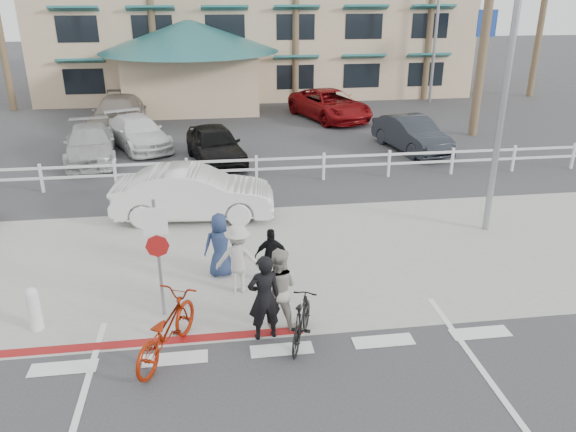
{
  "coord_description": "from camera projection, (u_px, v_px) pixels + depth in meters",
  "views": [
    {
      "loc": [
        -1.13,
        -8.25,
        6.42
      ],
      "look_at": [
        0.55,
        3.65,
        1.5
      ],
      "focal_mm": 35.0,
      "sensor_mm": 36.0,
      "label": 1
    }
  ],
  "objects": [
    {
      "name": "building",
      "position": [
        252.0,
        0.0,
        36.67
      ],
      "size": [
        28.0,
        16.0,
        11.3
      ],
      "primitive_type": null,
      "color": "#CDB08C",
      "rests_on": "ground"
    },
    {
      "name": "cross_street",
      "position": [
        250.0,
        203.0,
        17.93
      ],
      "size": [
        40.0,
        5.0,
        0.01
      ],
      "primitive_type": "cube",
      "color": "#333335",
      "rests_on": "ground"
    },
    {
      "name": "streetlight_1",
      "position": [
        437.0,
        19.0,
        31.89
      ],
      "size": [
        0.6,
        2.0,
        9.5
      ],
      "primitive_type": null,
      "color": "gray",
      "rests_on": "ground"
    },
    {
      "name": "info_sign",
      "position": [
        482.0,
        57.0,
        31.05
      ],
      "size": [
        1.2,
        0.16,
        5.6
      ],
      "primitive_type": null,
      "color": "navy",
      "rests_on": "ground"
    },
    {
      "name": "lot_car_4",
      "position": [
        118.0,
        114.0,
        26.93
      ],
      "size": [
        2.4,
        5.45,
        1.56
      ],
      "primitive_type": "imported",
      "rotation": [
        0.0,
        0.0,
        -0.04
      ],
      "color": "gray",
      "rests_on": "ground"
    },
    {
      "name": "lot_car_6",
      "position": [
        138.0,
        132.0,
        23.92
      ],
      "size": [
        3.54,
        4.92,
        1.32
      ],
      "primitive_type": "imported",
      "rotation": [
        0.0,
        0.0,
        0.42
      ],
      "color": "silver",
      "rests_on": "ground"
    },
    {
      "name": "lot_car_3",
      "position": [
        412.0,
        134.0,
        23.49
      ],
      "size": [
        2.37,
        4.53,
        1.42
      ],
      "primitive_type": "imported",
      "rotation": [
        0.0,
        0.0,
        0.21
      ],
      "color": "black",
      "rests_on": "ground"
    },
    {
      "name": "ground",
      "position": [
        286.0,
        370.0,
        10.14
      ],
      "size": [
        140.0,
        140.0,
        0.0
      ],
      "primitive_type": "plane",
      "color": "#333335"
    },
    {
      "name": "car_white_sedan",
      "position": [
        194.0,
        194.0,
        16.53
      ],
      "size": [
        4.8,
        2.0,
        1.54
      ],
      "primitive_type": "imported",
      "rotation": [
        0.0,
        0.0,
        1.49
      ],
      "color": "silver",
      "rests_on": "ground"
    },
    {
      "name": "streetlight_0",
      "position": [
        508.0,
        68.0,
        14.32
      ],
      "size": [
        0.6,
        2.0,
        9.0
      ],
      "primitive_type": null,
      "color": "gray",
      "rests_on": "ground"
    },
    {
      "name": "pedestrian_child",
      "position": [
        272.0,
        256.0,
        12.95
      ],
      "size": [
        0.8,
        0.38,
        1.33
      ],
      "primitive_type": "imported",
      "rotation": [
        0.0,
        0.0,
        3.06
      ],
      "color": "black",
      "rests_on": "ground"
    },
    {
      "name": "rider_red",
      "position": [
        264.0,
        298.0,
        10.76
      ],
      "size": [
        0.72,
        0.54,
        1.78
      ],
      "primitive_type": "imported",
      "rotation": [
        0.0,
        0.0,
        3.32
      ],
      "color": "black",
      "rests_on": "ground"
    },
    {
      "name": "curb_red",
      "position": [
        124.0,
        344.0,
        10.85
      ],
      "size": [
        7.0,
        0.25,
        0.02
      ],
      "primitive_type": "cube",
      "color": "maroon",
      "rests_on": "ground"
    },
    {
      "name": "parking_lot",
      "position": [
        234.0,
        133.0,
        26.64
      ],
      "size": [
        50.0,
        16.0,
        0.01
      ],
      "primitive_type": "cube",
      "color": "#333335",
      "rests_on": "ground"
    },
    {
      "name": "sidewalk_plaza",
      "position": [
        262.0,
        259.0,
        14.26
      ],
      "size": [
        22.0,
        7.0,
        0.01
      ],
      "primitive_type": "cube",
      "color": "gray",
      "rests_on": "ground"
    },
    {
      "name": "pedestrian_a",
      "position": [
        238.0,
        259.0,
        12.49
      ],
      "size": [
        1.14,
        0.79,
        1.62
      ],
      "primitive_type": "imported",
      "rotation": [
        0.0,
        0.0,
        2.95
      ],
      "color": "#B2AFA8",
      "rests_on": "ground"
    },
    {
      "name": "rider_black",
      "position": [
        278.0,
        288.0,
        11.16
      ],
      "size": [
        0.99,
        0.87,
        1.72
      ],
      "primitive_type": "imported",
      "rotation": [
        0.0,
        0.0,
        2.85
      ],
      "color": "#A19D90",
      "rests_on": "ground"
    },
    {
      "name": "lot_car_5",
      "position": [
        330.0,
        105.0,
        29.06
      ],
      "size": [
        4.08,
        5.95,
        1.51
      ],
      "primitive_type": "imported",
      "rotation": [
        0.0,
        0.0,
        0.32
      ],
      "color": "maroon",
      "rests_on": "ground"
    },
    {
      "name": "bike_red",
      "position": [
        166.0,
        329.0,
        10.34
      ],
      "size": [
        1.59,
        2.29,
        1.14
      ],
      "primitive_type": "imported",
      "rotation": [
        0.0,
        0.0,
        2.71
      ],
      "color": "maroon",
      "rests_on": "ground"
    },
    {
      "name": "bike_black",
      "position": [
        302.0,
        321.0,
        10.76
      ],
      "size": [
        1.0,
        1.67,
        0.97
      ],
      "primitive_type": "imported",
      "rotation": [
        0.0,
        0.0,
        2.78
      ],
      "color": "black",
      "rests_on": "ground"
    },
    {
      "name": "sign_post",
      "position": [
        158.0,
        253.0,
        11.31
      ],
      "size": [
        0.5,
        0.1,
        2.9
      ],
      "primitive_type": null,
      "color": "gray",
      "rests_on": "ground"
    },
    {
      "name": "pedestrian_b",
      "position": [
        220.0,
        245.0,
        13.21
      ],
      "size": [
        0.83,
        0.6,
        1.56
      ],
      "primitive_type": "imported",
      "rotation": [
        0.0,
        0.0,
        3.29
      ],
      "color": "navy",
      "rests_on": "ground"
    },
    {
      "name": "rail_fence",
      "position": [
        259.0,
        169.0,
        19.64
      ],
      "size": [
        29.4,
        0.16,
        1.0
      ],
      "primitive_type": null,
      "color": "silver",
      "rests_on": "ground"
    },
    {
      "name": "lot_car_1",
      "position": [
        90.0,
        144.0,
        22.11
      ],
      "size": [
        2.63,
        4.89,
        1.35
      ],
      "primitive_type": "imported",
      "rotation": [
        0.0,
        0.0,
        0.17
      ],
      "color": "#A6A6A6",
      "rests_on": "ground"
    },
    {
      "name": "bollard_0",
      "position": [
        34.0,
        309.0,
        11.17
      ],
      "size": [
        0.26,
        0.26,
        0.95
      ],
      "primitive_type": null,
      "color": "silver",
      "rests_on": "ground"
    },
    {
      "name": "lot_car_2",
      "position": [
        215.0,
        144.0,
        21.86
      ],
      "size": [
        2.63,
        4.57,
        1.46
      ],
      "primitive_type": "imported",
      "rotation": [
        0.0,
        0.0,
        0.22
      ],
      "color": "black",
      "rests_on": "ground"
    }
  ]
}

